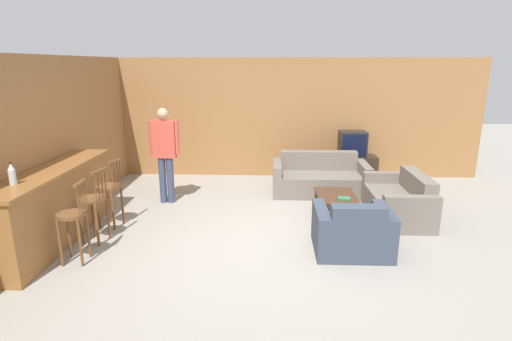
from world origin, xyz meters
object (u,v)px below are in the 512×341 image
at_px(armchair_near, 352,232).
at_px(person_by_window, 165,150).
at_px(bar_chair_far, 110,192).
at_px(loveseat_right, 400,201).
at_px(bar_chair_near, 73,221).
at_px(coffee_table, 336,198).
at_px(tv_unit, 351,168).
at_px(book_on_table, 344,198).
at_px(couch_far, 320,179).
at_px(bar_chair_mid, 94,204).
at_px(tv, 352,144).
at_px(bottle, 12,174).

bearing_deg(armchair_near, person_by_window, 147.73).
bearing_deg(bar_chair_far, loveseat_right, 6.77).
bearing_deg(bar_chair_near, coffee_table, 25.64).
distance_m(tv_unit, book_on_table, 2.44).
xyz_separation_m(bar_chair_far, couch_far, (3.44, 1.82, -0.28)).
xyz_separation_m(bar_chair_mid, tv, (4.21, 3.25, 0.26)).
relative_size(tv, bottle, 2.02).
relative_size(bar_chair_far, tv_unit, 1.01).
bearing_deg(book_on_table, bar_chair_near, -157.72).
relative_size(bar_chair_near, bar_chair_mid, 1.00).
bearing_deg(bar_chair_far, bar_chair_mid, -90.01).
distance_m(bottle, book_on_table, 4.62).
bearing_deg(tv_unit, armchair_near, -100.41).
distance_m(loveseat_right, coffee_table, 1.04).
xyz_separation_m(tv, person_by_window, (-3.63, -1.54, 0.17)).
xyz_separation_m(bar_chair_mid, bar_chair_far, (0.00, 0.57, 0.00)).
height_order(coffee_table, tv, tv).
distance_m(couch_far, tv_unit, 1.16).
distance_m(bar_chair_near, person_by_window, 2.43).
xyz_separation_m(tv_unit, tv, (-0.00, -0.00, 0.54)).
distance_m(tv_unit, tv, 0.54).
bearing_deg(bottle, loveseat_right, 19.53).
height_order(armchair_near, loveseat_right, armchair_near).
height_order(loveseat_right, person_by_window, person_by_window).
height_order(armchair_near, person_by_window, person_by_window).
bearing_deg(armchair_near, coffee_table, 90.89).
height_order(bar_chair_mid, armchair_near, bar_chair_mid).
xyz_separation_m(book_on_table, person_by_window, (-3.07, 0.82, 0.59)).
bearing_deg(loveseat_right, book_on_table, -166.68).
relative_size(tv_unit, tv, 1.90).
height_order(armchair_near, tv_unit, armchair_near).
distance_m(bar_chair_near, bottle, 0.89).
height_order(loveseat_right, tv_unit, loveseat_right).
bearing_deg(person_by_window, loveseat_right, -8.45).
distance_m(armchair_near, coffee_table, 1.29).
distance_m(bar_chair_near, coffee_table, 3.95).
distance_m(bar_chair_far, tv, 5.00).
xyz_separation_m(couch_far, person_by_window, (-2.86, -0.67, 0.71)).
relative_size(bar_chair_near, bottle, 3.87).
distance_m(bar_chair_far, book_on_table, 3.66).
bearing_deg(loveseat_right, tv_unit, 100.34).
bearing_deg(armchair_near, loveseat_right, 51.75).
distance_m(bar_chair_mid, person_by_window, 1.85).
xyz_separation_m(bar_chair_mid, loveseat_right, (4.60, 1.11, -0.28)).
bearing_deg(coffee_table, tv, 73.14).
height_order(bar_chair_near, bar_chair_mid, same).
relative_size(bar_chair_far, armchair_near, 1.07).
bearing_deg(coffee_table, bar_chair_far, -171.45).
bearing_deg(bottle, armchair_near, 7.48).
distance_m(bar_chair_mid, bar_chair_far, 0.57).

